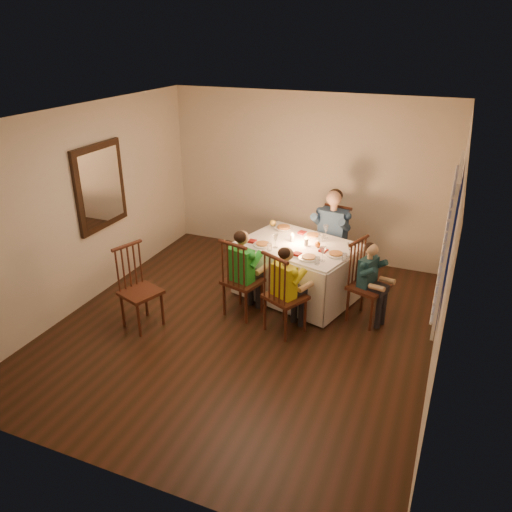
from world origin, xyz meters
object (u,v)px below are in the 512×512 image
at_px(adult, 329,276).
at_px(child_green, 243,313).
at_px(chair_end, 365,320).
at_px(serving_bowl, 284,229).
at_px(chair_adult, 329,276).
at_px(child_teal, 365,320).
at_px(chair_near_right, 284,330).
at_px(child_yellow, 284,330).
at_px(dining_table, 298,259).
at_px(chair_extra, 144,325).
at_px(chair_near_left, 243,313).

distance_m(adult, child_green, 1.68).
xyz_separation_m(chair_end, serving_bowl, (-1.37, 0.65, 0.82)).
relative_size(chair_end, serving_bowl, 4.68).
xyz_separation_m(chair_adult, adult, (0.00, -0.00, 0.00)).
height_order(chair_end, child_teal, chair_end).
height_order(chair_end, serving_bowl, serving_bowl).
height_order(chair_near_right, child_yellow, child_yellow).
height_order(dining_table, chair_near_right, dining_table).
height_order(chair_end, chair_extra, chair_end).
bearing_deg(chair_end, child_yellow, 144.65).
bearing_deg(dining_table, chair_adult, 86.58).
bearing_deg(child_teal, chair_adult, 55.29).
distance_m(chair_near_left, child_green, 0.00).
relative_size(chair_near_left, adult, 0.79).
bearing_deg(chair_adult, child_green, -108.62).
distance_m(chair_adult, child_green, 1.68).
xyz_separation_m(chair_near_right, chair_end, (0.88, 0.63, 0.00)).
xyz_separation_m(chair_adult, chair_near_left, (-0.77, -1.49, 0.00)).
height_order(dining_table, child_teal, dining_table).
bearing_deg(child_green, adult, -103.16).
distance_m(chair_near_right, child_green, 0.67).
xyz_separation_m(chair_extra, child_green, (1.05, 0.75, 0.00)).
xyz_separation_m(chair_near_left, chair_extra, (-1.05, -0.75, 0.00)).
distance_m(child_teal, serving_bowl, 1.72).
relative_size(dining_table, chair_adult, 1.63).
height_order(chair_extra, child_green, child_green).
height_order(chair_extra, serving_bowl, serving_bowl).
relative_size(child_yellow, child_teal, 1.06).
distance_m(child_yellow, serving_bowl, 1.60).
bearing_deg(chair_near_left, child_yellow, 178.85).
height_order(child_teal, serving_bowl, serving_bowl).
relative_size(child_green, child_yellow, 1.04).
bearing_deg(child_yellow, child_green, 10.35).
height_order(child_green, serving_bowl, serving_bowl).
distance_m(dining_table, chair_near_right, 1.09).
distance_m(chair_near_left, chair_near_right, 0.67).
relative_size(child_teal, serving_bowl, 4.65).
xyz_separation_m(chair_adult, chair_near_right, (-0.13, -1.66, 0.00)).
bearing_deg(child_green, dining_table, -110.25).
bearing_deg(serving_bowl, chair_end, -25.39).
xyz_separation_m(chair_adult, child_green, (-0.77, -1.49, 0.00)).
bearing_deg(adult, chair_extra, -120.35).
xyz_separation_m(chair_adult, child_yellow, (-0.13, -1.66, 0.00)).
distance_m(dining_table, child_yellow, 1.09).
bearing_deg(chair_extra, chair_adult, -19.58).
relative_size(chair_end, child_teal, 1.01).
distance_m(chair_near_right, adult, 1.67).
distance_m(dining_table, serving_bowl, 0.57).
bearing_deg(chair_near_left, child_green, -0.00).
bearing_deg(chair_adult, chair_near_left, -108.62).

